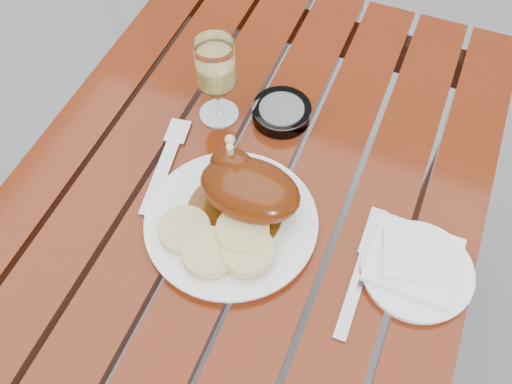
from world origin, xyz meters
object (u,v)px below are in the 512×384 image
(table, at_px, (244,289))
(wine_glass, at_px, (217,81))
(ashtray, at_px, (282,112))
(dinner_plate, at_px, (231,223))
(side_plate, at_px, (417,271))

(table, xyz_separation_m, wine_glass, (-0.11, 0.16, 0.46))
(table, distance_m, ashtray, 0.44)
(dinner_plate, height_order, side_plate, dinner_plate)
(side_plate, bearing_deg, ashtray, 143.98)
(wine_glass, bearing_deg, table, -55.06)
(wine_glass, relative_size, side_plate, 0.98)
(wine_glass, distance_m, side_plate, 0.47)
(table, height_order, wine_glass, wine_glass)
(wine_glass, height_order, side_plate, wine_glass)
(side_plate, relative_size, ashtray, 1.59)
(wine_glass, xyz_separation_m, ashtray, (0.11, 0.04, -0.07))
(dinner_plate, height_order, ashtray, ashtray)
(side_plate, bearing_deg, wine_glass, 155.97)
(table, relative_size, ashtray, 10.71)
(wine_glass, bearing_deg, ashtray, 18.39)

